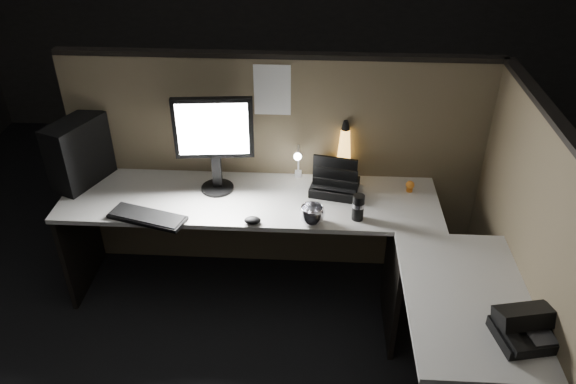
# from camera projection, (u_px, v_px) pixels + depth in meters

# --- Properties ---
(floor) EXTENTS (6.00, 6.00, 0.00)m
(floor) POSITION_uv_depth(u_px,v_px,m) (268.00, 358.00, 3.31)
(floor) COLOR black
(floor) RESTS_ON ground
(room_shell) EXTENTS (6.00, 6.00, 6.00)m
(room_shell) POSITION_uv_depth(u_px,v_px,m) (260.00, 104.00, 2.43)
(room_shell) COLOR silver
(room_shell) RESTS_ON ground
(partition_back) EXTENTS (2.66, 0.06, 1.50)m
(partition_back) POSITION_uv_depth(u_px,v_px,m) (278.00, 168.00, 3.68)
(partition_back) COLOR brown
(partition_back) RESTS_ON ground
(partition_right) EXTENTS (0.06, 1.66, 1.50)m
(partition_right) POSITION_uv_depth(u_px,v_px,m) (521.00, 256.00, 2.92)
(partition_right) COLOR brown
(partition_right) RESTS_ON ground
(desk) EXTENTS (2.60, 1.60, 0.73)m
(desk) POSITION_uv_depth(u_px,v_px,m) (301.00, 255.00, 3.19)
(desk) COLOR #B7B6AD
(desk) RESTS_ON ground
(pc_tower) EXTENTS (0.32, 0.44, 0.42)m
(pc_tower) POSITION_uv_depth(u_px,v_px,m) (79.00, 152.00, 3.47)
(pc_tower) COLOR black
(pc_tower) RESTS_ON desk
(monitor) EXTENTS (0.47, 0.20, 0.61)m
(monitor) POSITION_uv_depth(u_px,v_px,m) (214.00, 136.00, 3.32)
(monitor) COLOR black
(monitor) RESTS_ON desk
(keyboard) EXTENTS (0.48, 0.27, 0.02)m
(keyboard) POSITION_uv_depth(u_px,v_px,m) (147.00, 217.00, 3.23)
(keyboard) COLOR black
(keyboard) RESTS_ON desk
(mouse) EXTENTS (0.10, 0.07, 0.04)m
(mouse) POSITION_uv_depth(u_px,v_px,m) (253.00, 220.00, 3.19)
(mouse) COLOR black
(mouse) RESTS_ON desk
(clip_lamp) EXTENTS (0.05, 0.19, 0.24)m
(clip_lamp) POSITION_uv_depth(u_px,v_px,m) (298.00, 162.00, 3.51)
(clip_lamp) COLOR white
(clip_lamp) RESTS_ON desk
(organizer) EXTENTS (0.32, 0.30, 0.21)m
(organizer) POSITION_uv_depth(u_px,v_px,m) (335.00, 183.00, 3.47)
(organizer) COLOR black
(organizer) RESTS_ON desk
(lava_lamp) EXTENTS (0.11, 0.11, 0.40)m
(lava_lamp) POSITION_uv_depth(u_px,v_px,m) (344.00, 154.00, 3.54)
(lava_lamp) COLOR black
(lava_lamp) RESTS_ON desk
(travel_mug) EXTENTS (0.07, 0.07, 0.16)m
(travel_mug) POSITION_uv_depth(u_px,v_px,m) (358.00, 207.00, 3.19)
(travel_mug) COLOR black
(travel_mug) RESTS_ON desk
(steel_mug) EXTENTS (0.14, 0.14, 0.11)m
(steel_mug) POSITION_uv_depth(u_px,v_px,m) (312.00, 215.00, 3.17)
(steel_mug) COLOR silver
(steel_mug) RESTS_ON desk
(figurine) EXTENTS (0.05, 0.05, 0.05)m
(figurine) POSITION_uv_depth(u_px,v_px,m) (410.00, 185.00, 3.46)
(figurine) COLOR orange
(figurine) RESTS_ON desk
(pinned_paper) EXTENTS (0.22, 0.00, 0.32)m
(pinned_paper) POSITION_uv_depth(u_px,v_px,m) (272.00, 90.00, 3.35)
(pinned_paper) COLOR white
(pinned_paper) RESTS_ON partition_back
(desk_phone) EXTENTS (0.29, 0.29, 0.15)m
(desk_phone) POSITION_uv_depth(u_px,v_px,m) (524.00, 327.00, 2.45)
(desk_phone) COLOR black
(desk_phone) RESTS_ON desk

